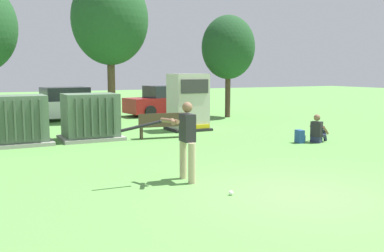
{
  "coord_description": "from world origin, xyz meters",
  "views": [
    {
      "loc": [
        -5.57,
        -6.39,
        2.39
      ],
      "look_at": [
        -0.58,
        3.5,
        1.0
      ],
      "focal_mm": 40.74,
      "sensor_mm": 36.0,
      "label": 1
    }
  ],
  "objects_px": {
    "transformer_west": "(17,121)",
    "transformer_mid_west": "(90,117)",
    "generator_enclosure": "(188,102)",
    "seated_spectator": "(318,131)",
    "sports_ball": "(231,193)",
    "batter": "(185,137)",
    "parked_car_left_of_center": "(164,101)",
    "parked_car_leftmost": "(63,105)",
    "backpack": "(300,137)",
    "park_bench": "(163,124)"
  },
  "relations": [
    {
      "from": "seated_spectator",
      "to": "backpack",
      "type": "xyz_separation_m",
      "value": [
        -0.63,
        0.16,
        -0.16
      ]
    },
    {
      "from": "transformer_mid_west",
      "to": "park_bench",
      "type": "height_order",
      "value": "transformer_mid_west"
    },
    {
      "from": "backpack",
      "to": "generator_enclosure",
      "type": "bearing_deg",
      "value": 112.84
    },
    {
      "from": "parked_car_left_of_center",
      "to": "backpack",
      "type": "bearing_deg",
      "value": -88.04
    },
    {
      "from": "transformer_west",
      "to": "backpack",
      "type": "distance_m",
      "value": 9.38
    },
    {
      "from": "batter",
      "to": "seated_spectator",
      "type": "height_order",
      "value": "batter"
    },
    {
      "from": "parked_car_left_of_center",
      "to": "generator_enclosure",
      "type": "bearing_deg",
      "value": -104.29
    },
    {
      "from": "generator_enclosure",
      "to": "sports_ball",
      "type": "relative_size",
      "value": 25.56
    },
    {
      "from": "park_bench",
      "to": "backpack",
      "type": "distance_m",
      "value": 4.81
    },
    {
      "from": "generator_enclosure",
      "to": "parked_car_leftmost",
      "type": "xyz_separation_m",
      "value": [
        -3.87,
        6.1,
        -0.38
      ]
    },
    {
      "from": "transformer_west",
      "to": "parked_car_left_of_center",
      "type": "distance_m",
      "value": 10.63
    },
    {
      "from": "batter",
      "to": "backpack",
      "type": "relative_size",
      "value": 3.95
    },
    {
      "from": "parked_car_leftmost",
      "to": "parked_car_left_of_center",
      "type": "distance_m",
      "value": 5.43
    },
    {
      "from": "transformer_west",
      "to": "transformer_mid_west",
      "type": "bearing_deg",
      "value": 0.25
    },
    {
      "from": "transformer_mid_west",
      "to": "sports_ball",
      "type": "relative_size",
      "value": 23.33
    },
    {
      "from": "transformer_mid_west",
      "to": "parked_car_left_of_center",
      "type": "distance_m",
      "value": 8.91
    },
    {
      "from": "park_bench",
      "to": "backpack",
      "type": "relative_size",
      "value": 4.17
    },
    {
      "from": "batter",
      "to": "seated_spectator",
      "type": "xyz_separation_m",
      "value": [
        6.34,
        2.74,
        -0.6
      ]
    },
    {
      "from": "parked_car_left_of_center",
      "to": "transformer_west",
      "type": "bearing_deg",
      "value": -139.97
    },
    {
      "from": "batter",
      "to": "backpack",
      "type": "xyz_separation_m",
      "value": [
        5.7,
        2.9,
        -0.76
      ]
    },
    {
      "from": "sports_ball",
      "to": "seated_spectator",
      "type": "bearing_deg",
      "value": 34.42
    },
    {
      "from": "transformer_mid_west",
      "to": "transformer_west",
      "type": "bearing_deg",
      "value": -179.75
    },
    {
      "from": "batter",
      "to": "sports_ball",
      "type": "bearing_deg",
      "value": -76.87
    },
    {
      "from": "seated_spectator",
      "to": "batter",
      "type": "bearing_deg",
      "value": -156.64
    },
    {
      "from": "transformer_mid_west",
      "to": "batter",
      "type": "height_order",
      "value": "batter"
    },
    {
      "from": "sports_ball",
      "to": "generator_enclosure",
      "type": "bearing_deg",
      "value": 68.79
    },
    {
      "from": "parked_car_left_of_center",
      "to": "transformer_mid_west",
      "type": "bearing_deg",
      "value": -130.03
    },
    {
      "from": "batter",
      "to": "parked_car_left_of_center",
      "type": "xyz_separation_m",
      "value": [
        5.34,
        13.65,
        -0.22
      ]
    },
    {
      "from": "seated_spectator",
      "to": "transformer_west",
      "type": "bearing_deg",
      "value": 155.98
    },
    {
      "from": "parked_car_leftmost",
      "to": "parked_car_left_of_center",
      "type": "relative_size",
      "value": 1.0
    },
    {
      "from": "sports_ball",
      "to": "parked_car_left_of_center",
      "type": "xyz_separation_m",
      "value": [
        5.01,
        15.03,
        0.71
      ]
    },
    {
      "from": "generator_enclosure",
      "to": "batter",
      "type": "relative_size",
      "value": 1.32
    },
    {
      "from": "generator_enclosure",
      "to": "seated_spectator",
      "type": "bearing_deg",
      "value": -61.61
    },
    {
      "from": "generator_enclosure",
      "to": "parked_car_leftmost",
      "type": "height_order",
      "value": "generator_enclosure"
    },
    {
      "from": "generator_enclosure",
      "to": "seated_spectator",
      "type": "relative_size",
      "value": 2.39
    },
    {
      "from": "transformer_west",
      "to": "backpack",
      "type": "relative_size",
      "value": 4.77
    },
    {
      "from": "transformer_west",
      "to": "generator_enclosure",
      "type": "distance_m",
      "value": 6.61
    },
    {
      "from": "sports_ball",
      "to": "backpack",
      "type": "xyz_separation_m",
      "value": [
        5.38,
        4.28,
        0.17
      ]
    },
    {
      "from": "sports_ball",
      "to": "transformer_mid_west",
      "type": "bearing_deg",
      "value": 95.0
    },
    {
      "from": "batter",
      "to": "backpack",
      "type": "distance_m",
      "value": 6.44
    },
    {
      "from": "transformer_mid_west",
      "to": "batter",
      "type": "relative_size",
      "value": 1.21
    },
    {
      "from": "transformer_west",
      "to": "parked_car_left_of_center",
      "type": "xyz_separation_m",
      "value": [
        8.14,
        6.83,
        -0.04
      ]
    },
    {
      "from": "seated_spectator",
      "to": "backpack",
      "type": "relative_size",
      "value": 2.19
    },
    {
      "from": "park_bench",
      "to": "parked_car_left_of_center",
      "type": "xyz_separation_m",
      "value": [
        3.36,
        7.72,
        0.22
      ]
    },
    {
      "from": "backpack",
      "to": "parked_car_leftmost",
      "type": "distance_m",
      "value": 12.18
    },
    {
      "from": "park_bench",
      "to": "generator_enclosure",
      "type": "bearing_deg",
      "value": 41.23
    },
    {
      "from": "transformer_mid_west",
      "to": "generator_enclosure",
      "type": "bearing_deg",
      "value": 9.15
    },
    {
      "from": "batter",
      "to": "park_bench",
      "type": "bearing_deg",
      "value": 71.55
    },
    {
      "from": "seated_spectator",
      "to": "backpack",
      "type": "bearing_deg",
      "value": 165.98
    },
    {
      "from": "transformer_mid_west",
      "to": "seated_spectator",
      "type": "height_order",
      "value": "transformer_mid_west"
    }
  ]
}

